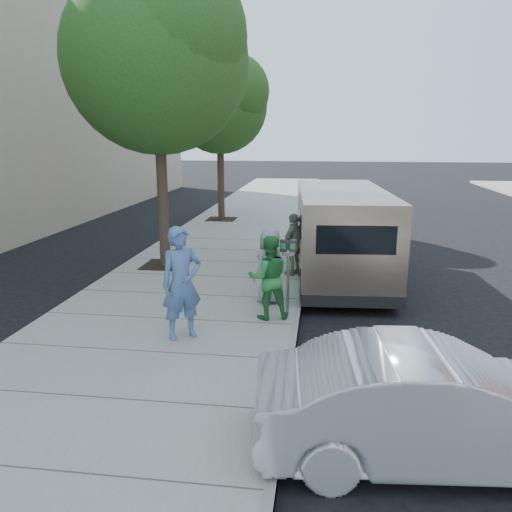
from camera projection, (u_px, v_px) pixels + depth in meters
The scene contains 12 objects.
ground at pixel (234, 303), 10.96m from camera, with size 120.00×120.00×0.00m, color black.
sidewalk at pixel (189, 297), 11.07m from camera, with size 5.00×60.00×0.15m, color gray.
curb_face at pixel (299, 302), 10.76m from camera, with size 0.12×60.00×0.16m, color gray.
tree_near at pixel (158, 53), 12.25m from camera, with size 4.62×4.60×7.53m.
tree_far at pixel (221, 101), 19.72m from camera, with size 3.92×3.80×6.49m.
parking_meter at pixel (288, 261), 9.59m from camera, with size 0.31×0.13×1.50m.
van at pixel (340, 232), 12.59m from camera, with size 2.46×6.26×2.28m.
sedan at pixel (436, 406), 5.54m from camera, with size 1.41×4.05×1.33m, color silver.
person_officer at pixel (182, 283), 8.50m from camera, with size 0.72×0.47×1.96m, color #4D6FA4.
person_green_shirt at pixel (269, 277), 9.46m from camera, with size 0.78×0.61×1.62m, color #2A8139.
person_gray_shirt at pixel (270, 266), 10.36m from camera, with size 0.77×0.50×1.58m, color gray.
person_striped_polo at pixel (294, 244), 12.45m from camera, with size 0.92×0.38×1.56m, color gray.
Camera 1 is at (1.87, -10.25, 3.60)m, focal length 35.00 mm.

